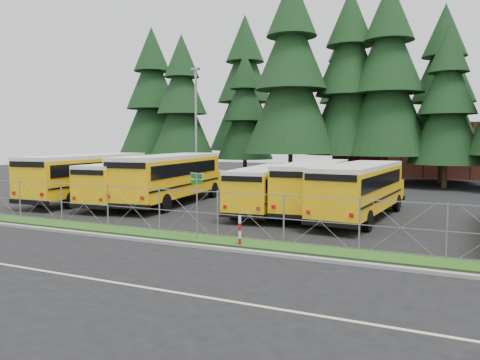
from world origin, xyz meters
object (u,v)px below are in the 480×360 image
object	(u,v)px
street_sign	(197,192)
bus_1	(136,183)
bus_6	(361,192)
bus_5	(315,188)
striped_bollard	(240,231)
light_standard	(196,124)
bus_4	(268,190)
bus_0	(91,178)
bus_2	(172,179)

from	to	relation	value
street_sign	bus_1	bearing A→B (deg)	139.52
bus_1	bus_6	xyz separation A→B (m)	(14.11, 0.53, 0.09)
bus_1	bus_5	xyz separation A→B (m)	(11.36, 1.51, 0.09)
bus_6	bus_5	bearing A→B (deg)	164.42
bus_6	striped_bollard	size ratio (longest dim) A/B	9.27
bus_1	street_sign	bearing A→B (deg)	-44.86
bus_6	light_standard	world-z (taller)	light_standard
bus_5	street_sign	distance (m)	9.49
bus_5	street_sign	bearing A→B (deg)	-109.19
bus_1	light_standard	bearing A→B (deg)	93.91
bus_1	bus_6	bearing A→B (deg)	-2.24
bus_4	bus_5	distance (m)	2.68
striped_bollard	light_standard	xyz separation A→B (m)	(-12.46, 17.92, 4.90)
bus_4	striped_bollard	size ratio (longest dim) A/B	8.31
bus_5	street_sign	size ratio (longest dim) A/B	3.95
street_sign	striped_bollard	world-z (taller)	street_sign
bus_1	bus_4	xyz separation A→B (m)	(8.82, 0.65, -0.06)
bus_4	light_standard	world-z (taller)	light_standard
bus_0	bus_2	world-z (taller)	bus_2
bus_2	bus_0	bearing A→B (deg)	-177.13
bus_1	striped_bollard	distance (m)	13.50
striped_bollard	street_sign	bearing A→B (deg)	175.80
bus_0	bus_4	distance (m)	12.84
bus_0	striped_bollard	distance (m)	17.05
street_sign	bus_6	bearing A→B (deg)	57.89
bus_5	bus_0	bearing A→B (deg)	-179.87
bus_1	bus_2	distance (m)	2.30
bus_5	street_sign	world-z (taller)	bus_5
light_standard	street_sign	bearing A→B (deg)	-59.56
street_sign	bus_2	bearing A→B (deg)	128.37
bus_1	light_standard	distance (m)	11.03
light_standard	bus_5	bearing A→B (deg)	-33.85
street_sign	light_standard	size ratio (longest dim) A/B	0.28
bus_2	bus_4	distance (m)	6.93
bus_1	bus_4	distance (m)	8.85
bus_1	striped_bollard	world-z (taller)	bus_1
bus_0	bus_5	world-z (taller)	bus_0
bus_1	bus_5	size ratio (longest dim) A/B	0.94
bus_0	light_standard	size ratio (longest dim) A/B	1.19
street_sign	light_standard	distance (m)	20.91
bus_2	bus_6	xyz separation A→B (m)	(12.19, -0.72, -0.14)
bus_6	bus_0	bearing A→B (deg)	-175.01
bus_0	bus_1	xyz separation A→B (m)	(4.01, -0.24, -0.21)
bus_1	bus_5	world-z (taller)	bus_5
bus_1	light_standard	xyz separation A→B (m)	(-1.47, 10.12, 4.14)
bus_5	light_standard	xyz separation A→B (m)	(-12.83, 8.61, 4.05)
bus_1	bus_5	bearing A→B (deg)	3.19
bus_4	bus_2	bearing A→B (deg)	169.57
bus_0	street_sign	distance (m)	15.20
street_sign	bus_0	bearing A→B (deg)	148.68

